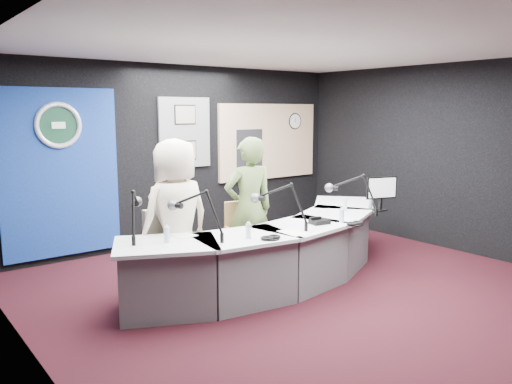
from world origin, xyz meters
TOP-DOWN VIEW (x-y plane):
  - ground at (0.00, 0.00)m, footprint 6.00×6.00m
  - ceiling at (0.00, 0.00)m, footprint 6.00×6.00m
  - wall_back at (0.00, 3.00)m, footprint 6.00×0.02m
  - wall_left at (-3.00, 0.00)m, footprint 0.02×6.00m
  - wall_right at (3.00, 0.00)m, footprint 0.02×6.00m
  - broadcast_desk at (-0.05, 0.55)m, footprint 4.50×1.90m
  - backdrop_panel at (-1.90, 2.97)m, footprint 1.60×0.05m
  - agency_seal at (-1.90, 2.93)m, footprint 0.63×0.07m
  - seal_center at (-1.90, 2.94)m, footprint 0.48×0.01m
  - pinboard at (0.05, 2.97)m, footprint 0.90×0.04m
  - framed_photo_upper at (0.05, 2.94)m, footprint 0.34×0.02m
  - framed_photo_lower at (0.05, 2.94)m, footprint 0.34×0.02m
  - booth_window_frame at (1.75, 2.97)m, footprint 2.12×0.06m
  - booth_glow at (1.75, 2.96)m, footprint 2.00×0.02m
  - equipment_rack at (1.30, 2.94)m, footprint 0.55×0.02m
  - wall_clock at (2.35, 2.94)m, footprint 0.28×0.01m
  - armchair_left at (-1.26, 0.91)m, footprint 0.60×0.60m
  - armchair_right at (-0.29, 0.83)m, footprint 0.62×0.62m
  - draped_jacket at (-1.29, 1.16)m, footprint 0.50×0.11m
  - person_man at (-1.26, 0.91)m, footprint 0.92×0.63m
  - person_woman at (-0.29, 0.83)m, footprint 0.72×0.54m
  - computer_monitor at (1.48, 0.22)m, footprint 0.45×0.19m
  - desk_phone at (0.26, 0.15)m, footprint 0.24×0.21m
  - headphones_near at (0.56, -0.15)m, footprint 0.22×0.22m
  - headphones_far at (-0.67, -0.07)m, footprint 0.21×0.21m
  - paper_stack at (-1.32, 0.66)m, footprint 0.24×0.32m
  - notepad at (-0.29, 0.01)m, footprint 0.23×0.32m
  - boom_mic_a at (-1.78, 0.85)m, footprint 0.42×0.66m
  - boom_mic_b at (-1.29, 0.41)m, footprint 0.37×0.69m
  - boom_mic_c at (-0.28, 0.24)m, footprint 0.44×0.65m
  - boom_mic_d at (0.99, 0.29)m, footprint 0.47×0.63m
  - water_bottles at (-0.04, 0.28)m, footprint 3.18×0.52m

SIDE VIEW (x-z plane):
  - ground at x=0.00m, z-range 0.00..0.00m
  - broadcast_desk at x=-0.05m, z-range 0.00..0.75m
  - armchair_right at x=-0.29m, z-range 0.00..0.90m
  - armchair_left at x=-1.26m, z-range 0.00..1.04m
  - draped_jacket at x=-1.29m, z-range 0.27..0.97m
  - paper_stack at x=-1.32m, z-range 0.75..0.75m
  - notepad at x=-0.29m, z-range 0.75..0.75m
  - headphones_near at x=0.56m, z-range 0.75..0.79m
  - headphones_far at x=-0.67m, z-range 0.75..0.79m
  - desk_phone at x=0.26m, z-range 0.75..0.80m
  - water_bottles at x=-0.04m, z-range 0.75..0.93m
  - person_woman at x=-0.29m, z-range 0.00..1.78m
  - person_man at x=-1.26m, z-range 0.00..1.79m
  - boom_mic_a at x=-1.78m, z-range 0.75..1.35m
  - boom_mic_b at x=-1.29m, z-range 0.75..1.35m
  - boom_mic_c at x=-0.28m, z-range 0.75..1.35m
  - boom_mic_d at x=0.99m, z-range 0.75..1.35m
  - computer_monitor at x=1.48m, z-range 0.91..1.23m
  - backdrop_panel at x=-1.90m, z-range 0.10..2.40m
  - wall_back at x=0.00m, z-range 0.00..2.80m
  - wall_left at x=-3.00m, z-range 0.00..2.80m
  - wall_right at x=3.00m, z-range 0.00..2.80m
  - equipment_rack at x=1.30m, z-range 1.03..1.78m
  - framed_photo_lower at x=0.05m, z-range 1.33..1.60m
  - booth_window_frame at x=1.75m, z-range 0.89..2.21m
  - booth_glow at x=1.75m, z-range 0.95..2.15m
  - pinboard at x=0.05m, z-range 1.20..2.30m
  - agency_seal at x=-1.90m, z-range 1.58..2.21m
  - seal_center at x=-1.90m, z-range 1.66..2.14m
  - wall_clock at x=2.35m, z-range 1.76..2.04m
  - framed_photo_upper at x=0.05m, z-range 1.89..2.17m
  - ceiling at x=0.00m, z-range 2.79..2.81m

